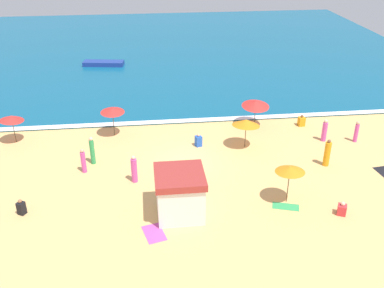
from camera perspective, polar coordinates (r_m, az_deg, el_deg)
The scene contains 22 objects.
ground_plane at distance 28.87m, azimuth -1.01°, elevation -2.32°, with size 60.00×60.00×0.00m, color #E5B26B.
ocean_water at distance 54.89m, azimuth -4.00°, elevation 12.32°, with size 60.00×44.00×0.10m, color #0F567A.
wave_breaker_foam at distance 34.42m, azimuth -2.06°, elevation 3.02°, with size 57.00×0.70×0.01m, color white.
lifeguard_cabana at distance 23.41m, azimuth -1.61°, elevation -6.44°, with size 2.62×2.72×2.53m.
beach_umbrella_0 at distance 32.02m, azimuth -10.35°, elevation 4.36°, with size 2.11×2.13×2.23m.
beach_umbrella_1 at distance 30.15m, azimuth 7.09°, elevation 2.80°, with size 2.65×2.66×2.17m.
beach_umbrella_2 at distance 33.09m, azimuth -22.50°, elevation 3.14°, with size 2.06×2.04×2.14m.
beach_umbrella_3 at distance 24.46m, azimuth 12.68°, elevation -3.24°, with size 2.09×2.10×2.34m.
beach_umbrella_4 at distance 33.34m, azimuth 8.32°, elevation 5.28°, with size 2.26×2.30×2.26m.
beachgoer_0 at distance 26.59m, azimuth -7.56°, elevation -3.33°, with size 0.43×0.43×1.78m.
beachgoer_1 at distance 34.75m, azimuth 14.10°, elevation 2.92°, with size 0.50×0.50×0.91m.
beachgoer_2 at distance 25.19m, azimuth 18.99°, elevation -8.05°, with size 0.60×0.60×0.81m.
beachgoer_3 at distance 29.37m, azimuth 17.23°, elevation -1.19°, with size 0.54×0.54×1.86m.
beachgoer_4 at distance 30.65m, azimuth 0.85°, elevation 0.44°, with size 0.52×0.52×0.96m.
beachgoer_5 at distance 33.23m, azimuth 20.67°, elevation 1.51°, with size 0.33×0.33×1.59m.
beachgoer_6 at distance 28.18m, azimuth -14.00°, elevation -2.19°, with size 0.38×0.38×1.63m.
beachgoer_7 at distance 32.63m, azimuth 16.91°, elevation 1.67°, with size 0.49×0.49×1.66m.
beachgoer_8 at distance 28.95m, azimuth -12.89°, elevation -0.88°, with size 0.31×0.31×1.92m.
beachgoer_9 at distance 25.57m, azimuth -21.39°, elevation -7.74°, with size 0.50×0.50×0.93m.
beach_towel_0 at distance 22.85m, azimuth -4.97°, elevation -11.52°, with size 1.32×1.71×0.01m.
beach_towel_1 at distance 25.16m, azimuth 12.14°, elevation -7.99°, with size 1.60×1.07×0.01m.
small_boat_0 at distance 48.90m, azimuth -11.47°, elevation 10.29°, with size 4.46×1.98×0.46m.
Camera 1 is at (-2.38, -24.94, 14.35)m, focal length 40.86 mm.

